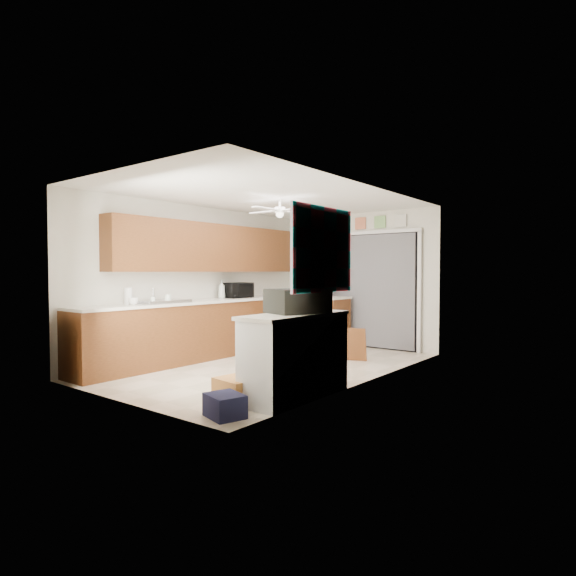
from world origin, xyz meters
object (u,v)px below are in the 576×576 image
Objects in this scene: paper_towel_roll at (128,296)px; suitcase at (298,301)px; soap_bottle at (222,289)px; cardboard_box at (236,391)px; man at (306,298)px; dog at (304,347)px; navy_crate at (225,406)px; cup at (133,301)px; microwave at (238,290)px.

suitcase is (2.72, 0.36, 0.02)m from paper_towel_roll.
cardboard_box is at bearing -41.78° from soap_bottle.
dog is at bearing -134.09° from man.
dog reaches higher than navy_crate.
cup reaches higher than cardboard_box.
man is (-1.41, 3.23, 0.79)m from cardboard_box.
man is at bearing 71.16° from paper_towel_roll.
microwave is 1.33× the size of navy_crate.
paper_towel_roll is 2.59m from cardboard_box.
microwave is 2.15m from paper_towel_roll.
soap_bottle reaches higher than suitcase.
navy_crate is (2.58, -2.86, -0.96)m from microwave.
cardboard_box is (2.45, -2.19, -0.96)m from soap_bottle.
microwave is 0.30m from soap_bottle.
cup is 0.07× the size of man.
soap_bottle is 3.87m from navy_crate.
dog is (1.42, 2.08, -0.76)m from cup.
microwave is 1.55× the size of soap_bottle.
microwave is 3.83× the size of cup.
navy_crate is (2.50, -0.69, -0.88)m from cup.
cardboard_box is (2.25, -0.29, -0.85)m from cup.
paper_towel_roll is at bearing -88.68° from soap_bottle.
cup reaches higher than dog.
paper_towel_roll is (-0.07, -2.14, -0.02)m from microwave.
man reaches higher than cup.
man is (0.84, 2.95, -0.06)m from cup.
microwave reaches higher than cardboard_box.
microwave is 0.26× the size of man.
cup is 0.22× the size of dog.
paper_towel_roll is at bearing 164.84° from navy_crate.
paper_towel_roll is 0.37× the size of suitcase.
cardboard_box is at bearing -130.76° from microwave.
soap_bottle is at bearing 162.16° from microwave.
cup is 2.74m from navy_crate.
paper_towel_roll is at bearing 173.07° from man.
microwave is at bearing 88.00° from paper_towel_roll.
cardboard_box is 3.61m from man.
cardboard_box is at bearing -144.58° from man.
dog reaches higher than cardboard_box.
paper_towel_roll is 0.41× the size of dog.
suitcase is at bearing -28.70° from soap_bottle.
microwave reaches higher than dog.
soap_bottle is at bearing 171.55° from suitcase.
man is (1.00, 2.92, -0.13)m from paper_towel_roll.
paper_towel_roll is at bearing 170.52° from cup.
soap_bottle is 1.88m from paper_towel_roll.
soap_bottle is 1.91m from cup.
microwave is 0.84× the size of dog.
paper_towel_roll is (0.04, -1.87, -0.04)m from soap_bottle.
navy_crate is 0.20× the size of man.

